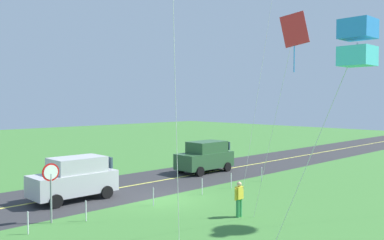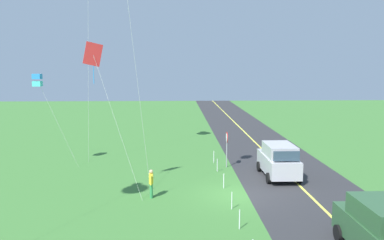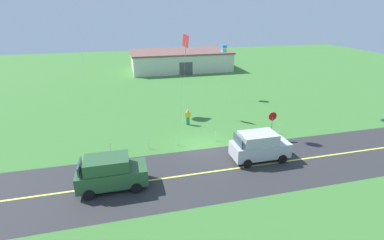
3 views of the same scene
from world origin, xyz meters
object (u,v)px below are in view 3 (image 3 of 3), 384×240
at_px(car_suv_foreground, 259,146).
at_px(warehouse_distant, 180,60).
at_px(kite_yellow_high, 224,49).
at_px(stop_sign, 272,120).
at_px(car_parked_west_near, 111,172).
at_px(person_adult_near, 188,117).
at_px(kite_blue_mid, 185,42).

bearing_deg(car_suv_foreground, warehouse_distant, 88.07).
height_order(car_suv_foreground, kite_yellow_high, kite_yellow_high).
bearing_deg(warehouse_distant, stop_sign, -87.27).
relative_size(car_parked_west_near, person_adult_near, 2.75).
distance_m(person_adult_near, kite_blue_mid, 7.53).
bearing_deg(stop_sign, person_adult_near, 142.05).
height_order(person_adult_near, kite_blue_mid, kite_blue_mid).
bearing_deg(car_parked_west_near, warehouse_distant, 71.48).
bearing_deg(stop_sign, warehouse_distant, 92.73).
xyz_separation_m(stop_sign, warehouse_distant, (-1.53, 32.17, -0.05)).
bearing_deg(warehouse_distant, person_adult_near, -100.23).
xyz_separation_m(car_parked_west_near, stop_sign, (13.68, 4.11, 0.65)).
bearing_deg(kite_blue_mid, car_parked_west_near, -122.55).
height_order(kite_yellow_high, warehouse_distant, kite_yellow_high).
bearing_deg(warehouse_distant, kite_blue_mid, -100.32).
relative_size(person_adult_near, kite_yellow_high, 0.24).
bearing_deg(person_adult_near, warehouse_distant, 103.28).
bearing_deg(kite_yellow_high, person_adult_near, -128.88).
bearing_deg(car_parked_west_near, person_adult_near, 51.53).
xyz_separation_m(stop_sign, kite_blue_mid, (-5.93, 8.05, 5.94)).
bearing_deg(kite_blue_mid, warehouse_distant, 79.68).
xyz_separation_m(person_adult_near, warehouse_distant, (4.90, 27.15, 0.89)).
distance_m(person_adult_near, kite_yellow_high, 11.84).
bearing_deg(warehouse_distant, car_parked_west_near, -108.52).
relative_size(kite_blue_mid, kite_yellow_high, 1.28).
bearing_deg(car_parked_west_near, stop_sign, 16.72).
xyz_separation_m(kite_blue_mid, warehouse_distant, (4.39, 24.12, -5.99)).
distance_m(stop_sign, person_adult_near, 8.21).
distance_m(person_adult_near, warehouse_distant, 27.60).
bearing_deg(car_parked_west_near, kite_yellow_high, 51.34).
height_order(car_parked_west_near, person_adult_near, car_parked_west_near).
xyz_separation_m(kite_blue_mid, kite_yellow_high, (6.11, 5.18, -1.48)).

